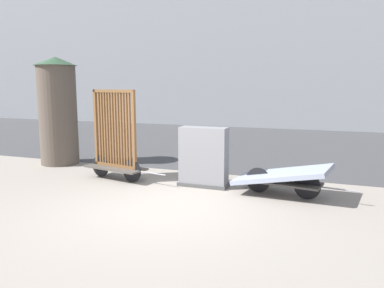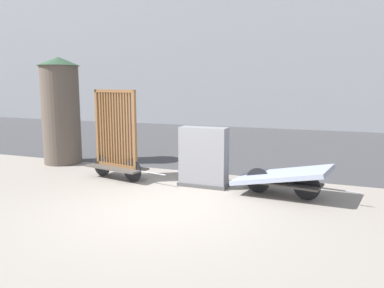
% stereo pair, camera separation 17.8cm
% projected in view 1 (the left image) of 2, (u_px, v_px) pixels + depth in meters
% --- Properties ---
extents(ground_plane, '(60.00, 60.00, 0.00)m').
position_uv_depth(ground_plane, '(161.00, 209.00, 6.82)').
color(ground_plane, gray).
extents(road_strip, '(56.00, 10.84, 0.01)m').
position_uv_depth(road_strip, '(252.00, 143.00, 14.63)').
color(road_strip, '#424244').
rests_on(road_strip, ground_plane).
extents(building_facade, '(48.00, 4.00, 12.80)m').
position_uv_depth(building_facade, '(282.00, 9.00, 20.52)').
color(building_facade, gray).
rests_on(building_facade, ground_plane).
extents(bike_cart_with_bedframe, '(2.27, 0.89, 2.13)m').
position_uv_depth(bike_cart_with_bedframe, '(115.00, 147.00, 8.86)').
color(bike_cart_with_bedframe, '#4C4742').
rests_on(bike_cart_with_bedframe, ground_plane).
extents(bike_cart_with_mattress, '(2.46, 1.36, 0.67)m').
position_uv_depth(bike_cart_with_mattress, '(282.00, 176.00, 7.58)').
color(bike_cart_with_mattress, '#4C4742').
rests_on(bike_cart_with_mattress, ground_plane).
extents(utility_cabinet, '(1.11, 0.45, 1.32)m').
position_uv_depth(utility_cabinet, '(204.00, 159.00, 8.28)').
color(utility_cabinet, '#4C4C4C').
rests_on(utility_cabinet, ground_plane).
extents(advertising_column, '(1.18, 1.18, 3.02)m').
position_uv_depth(advertising_column, '(58.00, 110.00, 10.57)').
color(advertising_column, brown).
rests_on(advertising_column, ground_plane).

